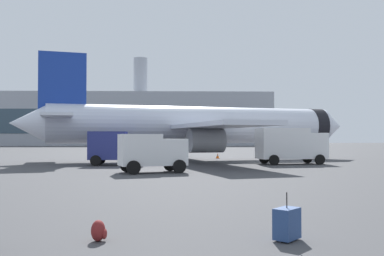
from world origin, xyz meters
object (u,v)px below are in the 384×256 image
(service_truck, at_px, (117,146))
(traveller_backpack, at_px, (99,231))
(safety_cone_far, at_px, (218,156))
(rolling_suitcase, at_px, (287,223))
(fuel_truck, at_px, (290,144))
(airplane_at_gate, at_px, (196,125))
(cargo_van, at_px, (152,151))
(safety_cone_mid, at_px, (161,156))

(service_truck, height_order, traveller_backpack, service_truck)
(safety_cone_far, bearing_deg, rolling_suitcase, -92.77)
(safety_cone_far, height_order, rolling_suitcase, rolling_suitcase)
(fuel_truck, bearing_deg, traveller_backpack, -112.44)
(fuel_truck, xyz_separation_m, rolling_suitcase, (-7.46, -28.47, -1.38))
(airplane_at_gate, xyz_separation_m, service_truck, (-7.05, -7.48, -2.05))
(fuel_truck, bearing_deg, cargo_van, -142.11)
(service_truck, distance_m, rolling_suitcase, 28.61)
(cargo_van, bearing_deg, safety_cone_far, 72.83)
(service_truck, bearing_deg, traveller_backpack, -82.62)
(airplane_at_gate, distance_m, cargo_van, 16.21)
(rolling_suitcase, bearing_deg, cargo_van, 102.60)
(fuel_truck, relative_size, traveller_backpack, 13.09)
(airplane_at_gate, height_order, safety_cone_far, airplane_at_gate)
(service_truck, xyz_separation_m, rolling_suitcase, (7.83, -27.49, -1.22))
(safety_cone_mid, bearing_deg, cargo_van, -89.50)
(cargo_van, bearing_deg, rolling_suitcase, -77.40)
(safety_cone_mid, height_order, safety_cone_far, safety_cone_mid)
(safety_cone_mid, distance_m, traveller_backpack, 37.55)
(safety_cone_far, bearing_deg, service_truck, -129.13)
(airplane_at_gate, relative_size, fuel_truck, 5.61)
(fuel_truck, bearing_deg, service_truck, -176.32)
(cargo_van, bearing_deg, airplane_at_gate, 77.28)
(airplane_at_gate, bearing_deg, fuel_truck, -38.25)
(cargo_van, relative_size, safety_cone_mid, 6.78)
(airplane_at_gate, relative_size, traveller_backpack, 73.39)
(fuel_truck, xyz_separation_m, cargo_van, (-11.78, -9.16, -0.32))
(cargo_van, distance_m, traveller_backpack, 19.28)
(service_truck, bearing_deg, rolling_suitcase, -74.11)
(airplane_at_gate, xyz_separation_m, safety_cone_far, (2.69, 4.48, -3.36))
(service_truck, distance_m, safety_cone_far, 15.48)
(safety_cone_mid, bearing_deg, airplane_at_gate, -35.59)
(rolling_suitcase, bearing_deg, service_truck, 105.89)
(airplane_at_gate, xyz_separation_m, cargo_van, (-3.54, -15.66, -2.21))
(cargo_van, bearing_deg, fuel_truck, 37.89)
(safety_cone_mid, xyz_separation_m, safety_cone_far, (6.38, 1.84, -0.05))
(safety_cone_far, xyz_separation_m, rolling_suitcase, (-1.91, -39.45, 0.09))
(airplane_at_gate, height_order, service_truck, airplane_at_gate)
(safety_cone_far, bearing_deg, safety_cone_mid, -163.92)
(service_truck, bearing_deg, safety_cone_far, 50.87)
(airplane_at_gate, distance_m, fuel_truck, 10.66)
(fuel_truck, bearing_deg, airplane_at_gate, 141.75)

